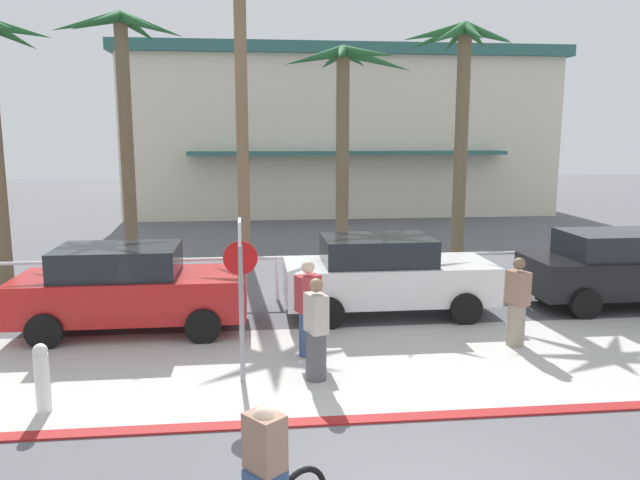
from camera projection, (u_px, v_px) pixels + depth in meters
ground_plane at (320, 283)px, 16.02m from camera, size 80.00×80.00×0.00m
sidewalk_strip at (357, 365)px, 10.34m from camera, size 44.00×4.00×0.02m
curb_paint at (382, 418)px, 8.38m from camera, size 44.00×0.24×0.03m
building_backdrop at (334, 132)px, 31.97m from camera, size 20.54×10.78×7.77m
rail_fence at (327, 263)px, 14.41m from camera, size 25.60×0.08×1.04m
stop_sign_bike_lane at (241, 278)px, 9.36m from camera, size 0.52×0.56×2.56m
bollard_2 at (42, 377)px, 8.51m from camera, size 0.20×0.20×1.00m
palm_tree_2 at (123, 79)px, 16.45m from camera, size 3.36×2.98×7.05m
palm_tree_3 at (241, 45)px, 17.83m from camera, size 3.21×3.34×8.49m
palm_tree_4 at (343, 101)px, 16.85m from camera, size 3.58×3.24×6.19m
palm_tree_5 at (460, 84)px, 16.45m from camera, size 3.04×3.21×6.74m
car_red_1 at (130, 288)px, 12.01m from camera, size 4.40×2.02×1.69m
car_white_2 at (386, 275)px, 13.14m from camera, size 4.40×2.02×1.69m
car_black_3 at (623, 268)px, 13.80m from camera, size 4.40×2.02×1.69m
pedestrian_0 at (308, 313)px, 10.63m from camera, size 0.47×0.43×1.71m
pedestrian_1 at (517, 306)px, 11.16m from camera, size 0.41×0.47×1.65m
pedestrian_2 at (316, 334)px, 9.57m from camera, size 0.41×0.46×1.65m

